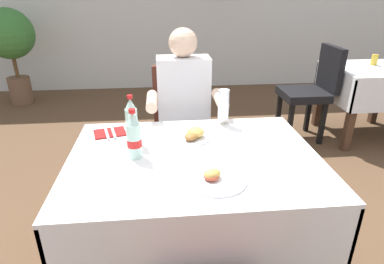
# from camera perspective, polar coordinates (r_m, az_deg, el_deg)

# --- Properties ---
(main_dining_table) EXTENTS (1.21, 0.91, 0.75)m
(main_dining_table) POSITION_cam_1_polar(r_m,az_deg,el_deg) (1.67, 0.34, -9.14)
(main_dining_table) COLOR white
(main_dining_table) RESTS_ON ground
(chair_far_diner_seat) EXTENTS (0.44, 0.50, 0.97)m
(chair_far_diner_seat) POSITION_cam_1_polar(r_m,az_deg,el_deg) (2.43, -1.72, 1.18)
(chair_far_diner_seat) COLOR #4C2319
(chair_far_diner_seat) RESTS_ON ground
(seated_diner_far) EXTENTS (0.50, 0.46, 1.26)m
(seated_diner_far) POSITION_cam_1_polar(r_m,az_deg,el_deg) (2.27, -1.35, 3.77)
(seated_diner_far) COLOR #282D42
(seated_diner_far) RESTS_ON ground
(plate_near_camera) EXTENTS (0.26, 0.26, 0.06)m
(plate_near_camera) POSITION_cam_1_polar(r_m,az_deg,el_deg) (1.39, 4.08, -8.01)
(plate_near_camera) COLOR white
(plate_near_camera) RESTS_ON main_dining_table
(plate_far_diner) EXTENTS (0.23, 0.23, 0.07)m
(plate_far_diner) POSITION_cam_1_polar(r_m,az_deg,el_deg) (1.75, -0.06, -0.57)
(plate_far_diner) COLOR white
(plate_far_diner) RESTS_ON main_dining_table
(beer_glass_left) EXTENTS (0.07, 0.07, 0.21)m
(beer_glass_left) POSITION_cam_1_polar(r_m,az_deg,el_deg) (1.91, 5.51, 4.39)
(beer_glass_left) COLOR white
(beer_glass_left) RESTS_ON main_dining_table
(cola_bottle_primary) EXTENTS (0.06, 0.06, 0.26)m
(cola_bottle_primary) POSITION_cam_1_polar(r_m,az_deg,el_deg) (1.68, -10.48, 1.54)
(cola_bottle_primary) COLOR silver
(cola_bottle_primary) RESTS_ON main_dining_table
(cola_bottle_secondary) EXTENTS (0.07, 0.07, 0.24)m
(cola_bottle_secondary) POSITION_cam_1_polar(r_m,az_deg,el_deg) (1.55, -10.10, -0.84)
(cola_bottle_secondary) COLOR silver
(cola_bottle_secondary) RESTS_ON main_dining_table
(napkin_cutlery_set) EXTENTS (0.20, 0.20, 0.01)m
(napkin_cutlery_set) POSITION_cam_1_polar(r_m,az_deg,el_deg) (1.87, -14.15, -0.10)
(napkin_cutlery_set) COLOR maroon
(napkin_cutlery_set) RESTS_ON main_dining_table
(background_dining_table) EXTENTS (0.83, 0.78, 0.75)m
(background_dining_table) POSITION_cam_1_polar(r_m,az_deg,el_deg) (3.89, 28.63, 7.03)
(background_dining_table) COLOR white
(background_dining_table) RESTS_ON ground
(background_chair_left) EXTENTS (0.50, 0.44, 0.97)m
(background_chair_left) POSITION_cam_1_polar(r_m,az_deg,el_deg) (3.58, 20.30, 7.26)
(background_chair_left) COLOR black
(background_chair_left) RESTS_ON ground
(background_table_tumbler) EXTENTS (0.06, 0.06, 0.11)m
(background_table_tumbler) POSITION_cam_1_polar(r_m,az_deg,el_deg) (3.95, 29.25, 10.95)
(background_table_tumbler) COLOR gold
(background_table_tumbler) RESTS_ON background_dining_table
(potted_plant_corner) EXTENTS (0.65, 0.65, 1.27)m
(potted_plant_corner) POSITION_cam_1_polar(r_m,az_deg,el_deg) (5.03, -29.25, 13.87)
(potted_plant_corner) COLOR brown
(potted_plant_corner) RESTS_ON ground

